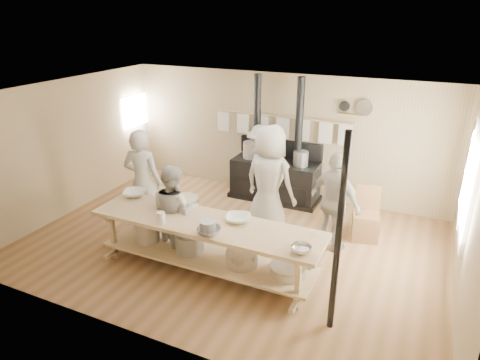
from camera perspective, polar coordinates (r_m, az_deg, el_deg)
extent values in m
plane|color=brown|center=(7.53, -1.06, -8.44)|extent=(7.00, 7.00, 0.00)
plane|color=tan|center=(9.16, 5.74, 5.94)|extent=(7.00, 0.00, 7.00)
plane|color=tan|center=(5.05, -13.72, -8.48)|extent=(7.00, 0.00, 7.00)
plane|color=tan|center=(8.98, -21.72, 4.14)|extent=(0.00, 5.00, 5.00)
plane|color=tan|center=(6.39, 28.51, -4.00)|extent=(0.00, 5.00, 5.00)
plane|color=#C0B28F|center=(6.61, -1.21, 11.42)|extent=(7.00, 7.00, 0.00)
cube|color=beige|center=(6.87, 28.39, -0.44)|extent=(0.06, 1.35, 1.65)
plane|color=white|center=(6.86, 28.06, -0.38)|extent=(0.00, 1.50, 1.50)
cube|color=beige|center=(6.86, 27.98, -0.37)|extent=(0.02, 0.03, 1.50)
plane|color=white|center=(10.29, -13.83, 8.92)|extent=(0.00, 0.90, 0.90)
cube|color=black|center=(9.08, 4.69, 0.00)|extent=(1.80, 0.70, 0.85)
cube|color=black|center=(9.23, 4.62, -2.16)|extent=(1.90, 0.75, 0.10)
cube|color=black|center=(9.14, 5.47, 4.28)|extent=(1.80, 0.12, 0.35)
cylinder|color=black|center=(8.89, 2.32, 8.37)|extent=(0.15, 0.15, 1.75)
cylinder|color=black|center=(8.60, 7.91, 7.71)|extent=(0.15, 0.15, 1.75)
cylinder|color=#B2B2B7|center=(9.07, 1.54, 4.04)|extent=(0.36, 0.36, 0.34)
cylinder|color=gray|center=(8.68, 8.10, 2.85)|extent=(0.30, 0.30, 0.30)
cylinder|color=#A17E5C|center=(8.96, 5.62, 8.36)|extent=(3.00, 0.04, 0.04)
cube|color=silver|center=(9.53, -2.17, 7.91)|extent=(0.28, 0.01, 0.46)
cube|color=silver|center=(9.34, 0.32, 7.63)|extent=(0.28, 0.01, 0.46)
cube|color=silver|center=(9.17, 2.90, 7.33)|extent=(0.28, 0.01, 0.46)
cube|color=silver|center=(9.02, 5.57, 7.00)|extent=(0.28, 0.01, 0.46)
cube|color=silver|center=(8.88, 8.32, 6.65)|extent=(0.28, 0.01, 0.46)
cube|color=silver|center=(8.77, 11.15, 6.27)|extent=(0.28, 0.01, 0.46)
cube|color=silver|center=(8.68, 14.03, 5.87)|extent=(0.28, 0.01, 0.46)
cube|color=#A17E5C|center=(8.60, 14.63, 8.42)|extent=(0.50, 0.14, 0.03)
cylinder|color=black|center=(8.61, 13.76, 9.54)|extent=(0.20, 0.04, 0.20)
cylinder|color=silver|center=(8.55, 16.21, 9.22)|extent=(0.32, 0.03, 0.32)
cube|color=#A17E5C|center=(6.43, -4.61, -5.79)|extent=(3.60, 0.90, 0.06)
cube|color=#A17E5C|center=(6.72, -4.46, -10.10)|extent=(3.40, 0.80, 0.04)
cube|color=#A17E5C|center=(6.74, -4.45, -10.46)|extent=(3.30, 0.06, 0.06)
cube|color=#A17E5C|center=(7.23, -16.58, -6.95)|extent=(0.07, 0.07, 0.85)
cube|color=#A17E5C|center=(7.63, -13.67, -5.05)|extent=(0.07, 0.07, 0.85)
cube|color=#A17E5C|center=(5.88, 7.70, -13.36)|extent=(0.07, 0.07, 0.85)
cube|color=#A17E5C|center=(6.37, 9.36, -10.46)|extent=(0.07, 0.07, 0.85)
cylinder|color=#B2B2B7|center=(7.15, -12.30, -6.51)|extent=(0.40, 0.40, 0.38)
cylinder|color=gray|center=(6.76, -6.75, -8.27)|extent=(0.44, 0.44, 0.30)
cylinder|color=silver|center=(6.41, 0.28, -10.33)|extent=(0.48, 0.48, 0.22)
cylinder|color=silver|center=(6.23, 6.28, -12.03)|extent=(0.52, 0.52, 0.14)
cylinder|color=black|center=(5.20, 12.98, -7.47)|extent=(0.08, 0.08, 2.60)
imported|color=#ACA598|center=(7.73, -12.81, -0.25)|extent=(0.76, 0.57, 1.92)
imported|color=#ACA598|center=(6.94, -8.85, -4.17)|extent=(0.92, 0.83, 1.56)
imported|color=#ACA598|center=(7.44, 3.90, -0.20)|extent=(1.11, 0.85, 2.02)
imported|color=#ACA598|center=(7.18, 12.54, -2.86)|extent=(1.09, 0.86, 1.72)
imported|color=#ACA598|center=(8.84, 2.81, 2.16)|extent=(1.10, 0.68, 1.64)
cube|color=brown|center=(7.89, 16.34, -5.93)|extent=(0.53, 0.53, 0.48)
cube|color=brown|center=(7.88, 16.62, -2.36)|extent=(0.44, 0.13, 0.53)
imported|color=white|center=(7.45, -13.85, -1.72)|extent=(0.50, 0.50, 0.09)
imported|color=silver|center=(6.04, -4.17, -6.85)|extent=(0.49, 0.49, 0.11)
imported|color=white|center=(6.39, -0.25, -5.14)|extent=(0.48, 0.48, 0.09)
imported|color=silver|center=(5.68, 8.15, -9.11)|extent=(0.40, 0.40, 0.09)
cube|color=#B2B2B7|center=(6.84, -7.66, -3.43)|extent=(0.49, 0.39, 0.10)
cylinder|color=silver|center=(6.90, -7.39, -2.93)|extent=(0.46, 0.46, 0.15)
cylinder|color=gray|center=(6.02, -4.30, -6.37)|extent=(0.29, 0.29, 0.22)
cylinder|color=white|center=(7.03, -9.31, -2.29)|extent=(0.36, 0.36, 0.21)
cylinder|color=white|center=(6.40, -10.48, -5.00)|extent=(0.15, 0.15, 0.19)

